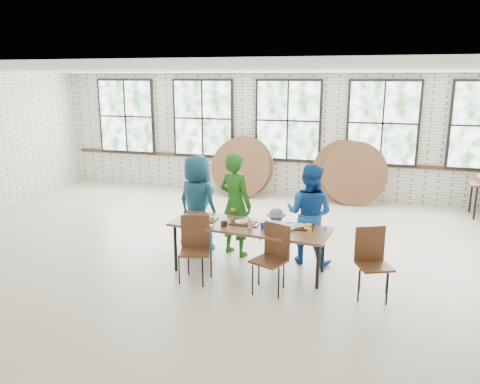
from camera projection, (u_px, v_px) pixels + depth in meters
The scene contains 11 objects.
room at pixel (288, 123), 11.31m from camera, with size 12.00×12.00×12.00m.
dining_table at pixel (249, 229), 7.01m from camera, with size 2.47×1.04×0.74m.
chair_near_left at pixel (195, 242), 6.81m from camera, with size 0.53×0.52×0.95m.
chair_near_right at pixel (273, 252), 6.45m from camera, with size 0.55×0.54×0.95m.
chair_spare at pixel (372, 256), 6.29m from camera, with size 0.55×0.54×0.95m.
adult_teal at pixel (197, 203), 7.89m from camera, with size 0.81×0.53×1.65m, color #174D59.
adult_green at pixel (235, 204), 7.69m from camera, with size 0.63×0.41×1.73m, color #20621A.
toddler at pixel (276, 233), 7.61m from camera, with size 0.55×0.32×0.85m, color #162945.
adult_blue at pixel (309, 214), 7.37m from camera, with size 0.78×0.61×1.61m, color #174DA5.
tabletop_clutter at pixel (254, 225), 6.94m from camera, with size 1.97×0.63×0.11m.
round_tops_leaning at pixel (294, 170), 11.20m from camera, with size 4.24×0.49×1.49m.
Camera 1 is at (2.16, -6.80, 2.91)m, focal length 35.00 mm.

